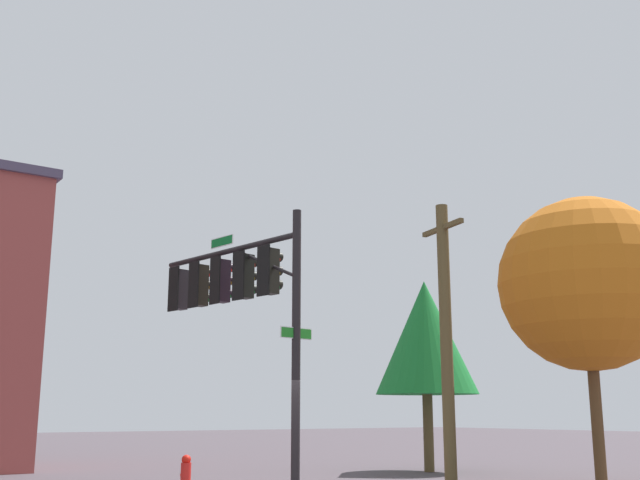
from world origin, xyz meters
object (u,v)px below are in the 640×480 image
(fire_hydrant, at_px, (186,473))
(tree_near, at_px, (426,337))
(utility_pole, at_px, (446,337))
(signal_pole_assembly, at_px, (237,293))
(tree_mid, at_px, (587,284))

(fire_hydrant, distance_m, tree_near, 9.69)
(tree_near, bearing_deg, utility_pole, 143.20)
(fire_hydrant, bearing_deg, signal_pole_assembly, -100.39)
(signal_pole_assembly, bearing_deg, tree_near, -78.44)
(utility_pole, distance_m, fire_hydrant, 7.09)
(utility_pole, xyz_separation_m, tree_mid, (-1.71, -3.44, 1.44))
(signal_pole_assembly, height_order, tree_near, signal_pole_assembly)
(utility_pole, height_order, tree_near, utility_pole)
(signal_pole_assembly, bearing_deg, fire_hydrant, 79.61)
(utility_pole, height_order, fire_hydrant, utility_pole)
(signal_pole_assembly, relative_size, tree_mid, 0.87)
(tree_mid, bearing_deg, tree_near, 1.26)
(fire_hydrant, xyz_separation_m, tree_mid, (-4.75, -8.97, 4.66))
(fire_hydrant, bearing_deg, tree_near, -81.18)
(signal_pole_assembly, xyz_separation_m, tree_near, (1.58, -7.71, -0.58))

